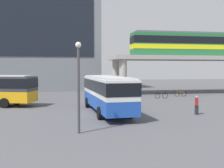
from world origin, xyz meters
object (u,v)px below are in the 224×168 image
(pedestrian_walking_across, at_px, (197,106))
(station_building, at_px, (26,31))
(bus_main, at_px, (107,90))
(train, at_px, (204,44))
(bicycle_orange, at_px, (180,94))
(bicycle_black, at_px, (161,96))

(pedestrian_walking_across, bearing_deg, station_building, 119.64)
(bus_main, bearing_deg, train, 43.10)
(bicycle_orange, bearing_deg, bicycle_black, -151.83)
(bicycle_black, bearing_deg, pedestrian_walking_across, -96.81)
(station_building, xyz_separation_m, bicycle_black, (19.69, -19.24, -10.62))
(bus_main, distance_m, bicycle_black, 13.77)
(bicycle_orange, height_order, pedestrian_walking_across, pedestrian_walking_across)
(train, distance_m, pedestrian_walking_across, 23.78)
(pedestrian_walking_across, bearing_deg, bicycle_orange, 70.94)
(station_building, height_order, pedestrian_walking_across, station_building)
(bicycle_black, bearing_deg, station_building, 135.67)
(bicycle_orange, xyz_separation_m, bicycle_black, (-3.52, -1.89, 0.00))
(station_building, xyz_separation_m, bicycle_orange, (23.22, -17.35, -10.62))
(train, xyz_separation_m, bus_main, (-18.61, -17.41, -5.83))
(bus_main, distance_m, bicycle_orange, 17.53)
(bus_main, relative_size, bicycle_orange, 6.24)
(station_building, xyz_separation_m, train, (29.41, -12.21, -3.15))
(bus_main, bearing_deg, bicycle_black, 49.43)
(bus_main, height_order, bicycle_black, bus_main)
(bus_main, xyz_separation_m, pedestrian_walking_across, (7.37, -2.31, -1.24))
(station_building, distance_m, bus_main, 32.79)
(station_building, relative_size, bicycle_orange, 14.99)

